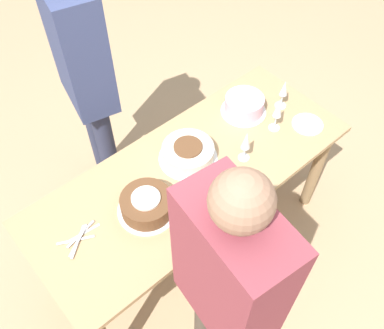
{
  "coord_description": "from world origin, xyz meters",
  "views": [
    {
      "loc": [
        -0.87,
        -1.0,
        2.47
      ],
      "look_at": [
        0.0,
        0.0,
        0.8
      ],
      "focal_mm": 40.0,
      "sensor_mm": 36.0,
      "label": 1
    }
  ],
  "objects_px": {
    "cake_center_white": "(188,153)",
    "cake_front_chocolate": "(147,204)",
    "cake_back_decorated": "(244,105)",
    "wine_glass_near": "(246,142)",
    "person_cutting": "(228,287)",
    "wine_glass_far": "(284,90)",
    "person_watching": "(83,68)",
    "wine_glass_extra": "(278,109)"
  },
  "relations": [
    {
      "from": "wine_glass_far",
      "to": "person_watching",
      "type": "height_order",
      "value": "person_watching"
    },
    {
      "from": "wine_glass_far",
      "to": "person_watching",
      "type": "xyz_separation_m",
      "value": [
        -0.81,
        0.73,
        0.14
      ]
    },
    {
      "from": "wine_glass_near",
      "to": "person_watching",
      "type": "distance_m",
      "value": 0.95
    },
    {
      "from": "cake_center_white",
      "to": "cake_front_chocolate",
      "type": "distance_m",
      "value": 0.37
    },
    {
      "from": "cake_center_white",
      "to": "wine_glass_near",
      "type": "height_order",
      "value": "wine_glass_near"
    },
    {
      "from": "wine_glass_far",
      "to": "wine_glass_extra",
      "type": "bearing_deg",
      "value": -149.21
    },
    {
      "from": "cake_back_decorated",
      "to": "person_cutting",
      "type": "height_order",
      "value": "person_cutting"
    },
    {
      "from": "wine_glass_extra",
      "to": "person_watching",
      "type": "bearing_deg",
      "value": 128.45
    },
    {
      "from": "person_cutting",
      "to": "cake_back_decorated",
      "type": "bearing_deg",
      "value": -42.34
    },
    {
      "from": "cake_center_white",
      "to": "person_cutting",
      "type": "bearing_deg",
      "value": -120.44
    },
    {
      "from": "wine_glass_extra",
      "to": "person_cutting",
      "type": "relative_size",
      "value": 0.13
    },
    {
      "from": "cake_center_white",
      "to": "person_cutting",
      "type": "height_order",
      "value": "person_cutting"
    },
    {
      "from": "person_cutting",
      "to": "wine_glass_near",
      "type": "bearing_deg",
      "value": -44.13
    },
    {
      "from": "cake_back_decorated",
      "to": "wine_glass_far",
      "type": "bearing_deg",
      "value": -29.13
    },
    {
      "from": "wine_glass_near",
      "to": "cake_back_decorated",
      "type": "bearing_deg",
      "value": 44.98
    },
    {
      "from": "cake_back_decorated",
      "to": "wine_glass_far",
      "type": "relative_size",
      "value": 1.43
    },
    {
      "from": "cake_front_chocolate",
      "to": "wine_glass_far",
      "type": "relative_size",
      "value": 1.58
    },
    {
      "from": "person_watching",
      "to": "cake_front_chocolate",
      "type": "bearing_deg",
      "value": -1.24
    },
    {
      "from": "cake_front_chocolate",
      "to": "cake_back_decorated",
      "type": "bearing_deg",
      "value": 11.61
    },
    {
      "from": "cake_back_decorated",
      "to": "person_watching",
      "type": "height_order",
      "value": "person_watching"
    },
    {
      "from": "cake_front_chocolate",
      "to": "wine_glass_far",
      "type": "bearing_deg",
      "value": 3.36
    },
    {
      "from": "cake_front_chocolate",
      "to": "person_cutting",
      "type": "height_order",
      "value": "person_cutting"
    },
    {
      "from": "wine_glass_near",
      "to": "wine_glass_extra",
      "type": "distance_m",
      "value": 0.28
    },
    {
      "from": "wine_glass_extra",
      "to": "person_cutting",
      "type": "bearing_deg",
      "value": -148.87
    },
    {
      "from": "wine_glass_near",
      "to": "person_cutting",
      "type": "relative_size",
      "value": 0.12
    },
    {
      "from": "cake_back_decorated",
      "to": "cake_center_white",
      "type": "bearing_deg",
      "value": -173.39
    },
    {
      "from": "wine_glass_extra",
      "to": "cake_front_chocolate",
      "type": "bearing_deg",
      "value": 177.64
    },
    {
      "from": "person_watching",
      "to": "wine_glass_near",
      "type": "bearing_deg",
      "value": 36.4
    },
    {
      "from": "cake_front_chocolate",
      "to": "cake_center_white",
      "type": "bearing_deg",
      "value": 17.9
    },
    {
      "from": "person_cutting",
      "to": "person_watching",
      "type": "bearing_deg",
      "value": -3.63
    },
    {
      "from": "cake_back_decorated",
      "to": "wine_glass_extra",
      "type": "distance_m",
      "value": 0.23
    },
    {
      "from": "cake_center_white",
      "to": "person_watching",
      "type": "bearing_deg",
      "value": 102.94
    },
    {
      "from": "cake_front_chocolate",
      "to": "person_watching",
      "type": "bearing_deg",
      "value": 75.86
    },
    {
      "from": "person_watching",
      "to": "wine_glass_far",
      "type": "bearing_deg",
      "value": 60.99
    },
    {
      "from": "wine_glass_extra",
      "to": "cake_back_decorated",
      "type": "bearing_deg",
      "value": 100.1
    },
    {
      "from": "cake_back_decorated",
      "to": "wine_glass_near",
      "type": "distance_m",
      "value": 0.35
    },
    {
      "from": "cake_center_white",
      "to": "wine_glass_extra",
      "type": "xyz_separation_m",
      "value": [
        0.5,
        -0.15,
        0.1
      ]
    },
    {
      "from": "cake_front_chocolate",
      "to": "cake_back_decorated",
      "type": "height_order",
      "value": "cake_front_chocolate"
    },
    {
      "from": "wine_glass_extra",
      "to": "wine_glass_near",
      "type": "bearing_deg",
      "value": -171.95
    },
    {
      "from": "cake_center_white",
      "to": "wine_glass_far",
      "type": "bearing_deg",
      "value": -4.77
    },
    {
      "from": "cake_front_chocolate",
      "to": "wine_glass_extra",
      "type": "distance_m",
      "value": 0.86
    },
    {
      "from": "wine_glass_near",
      "to": "person_cutting",
      "type": "bearing_deg",
      "value": -141.05
    }
  ]
}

